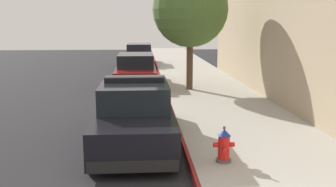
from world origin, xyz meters
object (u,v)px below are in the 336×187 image
at_px(police_cruiser, 135,115).
at_px(fire_hydrant, 224,146).
at_px(street_tree, 190,10).
at_px(parked_car_silver_ahead, 136,71).
at_px(parked_car_dark_far, 139,56).

relative_size(police_cruiser, fire_hydrant, 6.37).
height_order(fire_hydrant, street_tree, street_tree).
relative_size(police_cruiser, parked_car_silver_ahead, 1.00).
relative_size(parked_car_dark_far, fire_hydrant, 6.37).
xyz_separation_m(parked_car_dark_far, street_tree, (2.25, -10.57, 2.81)).
relative_size(parked_car_dark_far, street_tree, 0.97).
xyz_separation_m(police_cruiser, parked_car_silver_ahead, (-0.10, 8.67, -0.00)).
xyz_separation_m(police_cruiser, street_tree, (2.24, 6.95, 2.81)).
relative_size(police_cruiser, parked_car_dark_far, 1.00).
bearing_deg(street_tree, fire_hydrant, -92.45).
bearing_deg(parked_car_silver_ahead, parked_car_dark_far, 89.41).
relative_size(police_cruiser, street_tree, 0.97).
xyz_separation_m(parked_car_dark_far, fire_hydrant, (1.88, -19.40, -0.23)).
bearing_deg(fire_hydrant, police_cruiser, 134.80).
distance_m(police_cruiser, parked_car_silver_ahead, 8.67).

